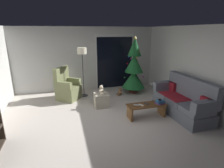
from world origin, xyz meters
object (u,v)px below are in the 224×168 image
(coffee_table, at_px, (146,108))
(ottoman, at_px, (101,100))
(remote_silver, at_px, (136,105))
(cell_phone, at_px, (160,100))
(teddy_bear_cream, at_px, (102,90))
(christmas_tree, at_px, (134,69))
(floor_lamp, at_px, (82,56))
(couch, at_px, (183,101))
(teddy_bear_chestnut_by_tree, at_px, (120,92))
(armchair, at_px, (67,88))
(remote_graphite, at_px, (146,104))
(book_stack, at_px, (160,102))
(remote_white, at_px, (141,105))

(coffee_table, height_order, ottoman, ottoman)
(coffee_table, xyz_separation_m, remote_silver, (-0.29, 0.02, 0.14))
(coffee_table, distance_m, cell_phone, 0.45)
(teddy_bear_cream, bearing_deg, coffee_table, -44.79)
(christmas_tree, bearing_deg, floor_lamp, 175.68)
(cell_phone, xyz_separation_m, ottoman, (-1.43, 1.10, -0.28))
(couch, height_order, teddy_bear_chestnut_by_tree, couch)
(armchair, height_order, floor_lamp, floor_lamp)
(remote_graphite, height_order, teddy_bear_chestnut_by_tree, remote_graphite)
(remote_graphite, distance_m, floor_lamp, 2.83)
(cell_phone, xyz_separation_m, teddy_bear_cream, (-1.42, 1.10, 0.05))
(remote_silver, xyz_separation_m, teddy_bear_chestnut_by_tree, (0.13, 1.87, -0.28))
(couch, height_order, coffee_table, couch)
(book_stack, relative_size, teddy_bear_chestnut_by_tree, 0.87)
(teddy_bear_cream, bearing_deg, remote_white, -50.72)
(teddy_bear_cream, relative_size, teddy_bear_chestnut_by_tree, 1.00)
(remote_graphite, bearing_deg, floor_lamp, 101.43)
(book_stack, relative_size, christmas_tree, 0.11)
(coffee_table, distance_m, teddy_bear_chestnut_by_tree, 1.90)
(cell_phone, distance_m, teddy_bear_cream, 1.80)
(remote_white, relative_size, armchair, 0.14)
(remote_graphite, distance_m, cell_phone, 0.39)
(armchair, xyz_separation_m, floor_lamp, (0.59, 0.14, 1.10))
(remote_white, bearing_deg, remote_graphite, -18.04)
(coffee_table, height_order, remote_silver, remote_silver)
(christmas_tree, xyz_separation_m, teddy_bear_cream, (-1.48, -0.98, -0.40))
(armchair, bearing_deg, book_stack, -40.45)
(christmas_tree, height_order, floor_lamp, christmas_tree)
(cell_phone, bearing_deg, coffee_table, -169.87)
(coffee_table, xyz_separation_m, armchair, (-2.07, 2.02, 0.14))
(remote_silver, height_order, ottoman, ottoman)
(floor_lamp, bearing_deg, christmas_tree, -4.32)
(couch, height_order, remote_white, couch)
(coffee_table, xyz_separation_m, book_stack, (0.37, -0.06, 0.18))
(remote_white, height_order, floor_lamp, floor_lamp)
(armchair, relative_size, floor_lamp, 0.63)
(coffee_table, bearing_deg, remote_graphite, 82.76)
(remote_graphite, relative_size, teddy_bear_chestnut_by_tree, 0.55)
(armchair, bearing_deg, remote_silver, -48.42)
(teddy_bear_chestnut_by_tree, bearing_deg, remote_graphite, -84.98)
(coffee_table, xyz_separation_m, teddy_bear_cream, (-1.05, 1.04, 0.30))
(book_stack, bearing_deg, coffee_table, 170.22)
(christmas_tree, distance_m, ottoman, 1.93)
(couch, bearing_deg, coffee_table, 174.30)
(coffee_table, height_order, teddy_bear_cream, teddy_bear_cream)
(ottoman, bearing_deg, remote_white, -50.67)
(christmas_tree, xyz_separation_m, teddy_bear_chestnut_by_tree, (-0.60, -0.13, -0.84))
(book_stack, xyz_separation_m, ottoman, (-1.43, 1.11, -0.22))
(remote_white, height_order, teddy_bear_cream, teddy_bear_cream)
(cell_phone, distance_m, teddy_bear_chestnut_by_tree, 2.05)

